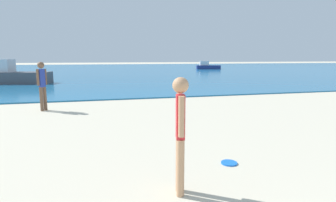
{
  "coord_description": "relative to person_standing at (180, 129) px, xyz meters",
  "views": [
    {
      "loc": [
        -1.89,
        1.2,
        1.85
      ],
      "look_at": [
        -0.26,
        7.54,
        0.79
      ],
      "focal_mm": 28.71,
      "sensor_mm": 36.0,
      "label": 1
    }
  ],
  "objects": [
    {
      "name": "boat_near",
      "position": [
        -6.99,
        17.4,
        -0.27
      ],
      "size": [
        5.14,
        2.61,
        1.67
      ],
      "rotation": [
        0.0,
        0.0,
        -0.22
      ],
      "color": "#4C4C51",
      "rests_on": "water"
    },
    {
      "name": "water",
      "position": [
        0.88,
        38.51,
        -0.88
      ],
      "size": [
        160.0,
        60.0,
        0.06
      ],
      "primitive_type": "cube",
      "color": "#1E6B9E",
      "rests_on": "ground"
    },
    {
      "name": "person_distant",
      "position": [
        -2.93,
        6.75,
        0.06
      ],
      "size": [
        0.28,
        0.32,
        1.7
      ],
      "rotation": [
        0.0,
        0.0,
        0.87
      ],
      "color": "brown",
      "rests_on": "ground"
    },
    {
      "name": "boat_far",
      "position": [
        15.14,
        35.3,
        -0.43
      ],
      "size": [
        3.76,
        1.87,
        1.23
      ],
      "rotation": [
        0.0,
        0.0,
        -0.21
      ],
      "color": "navy",
      "rests_on": "water"
    },
    {
      "name": "person_standing",
      "position": [
        0.0,
        0.0,
        0.0
      ],
      "size": [
        0.21,
        0.36,
        1.6
      ],
      "rotation": [
        0.0,
        0.0,
        4.51
      ],
      "color": "tan",
      "rests_on": "ground"
    },
    {
      "name": "frisbee",
      "position": [
        1.15,
        0.78,
        -0.9
      ],
      "size": [
        0.28,
        0.28,
        0.03
      ],
      "primitive_type": "cylinder",
      "color": "blue",
      "rests_on": "ground"
    }
  ]
}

